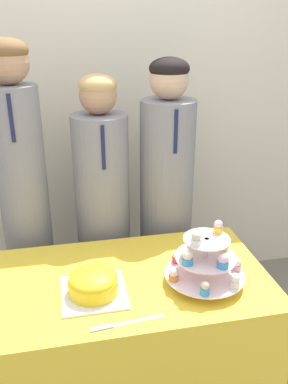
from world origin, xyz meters
name	(u,v)px	position (x,y,z in m)	size (l,w,h in m)	color
wall_back	(90,91)	(0.00, 1.40, 1.35)	(9.00, 0.06, 2.70)	beige
table	(120,343)	(0.00, 0.35, 0.36)	(1.31, 0.70, 0.71)	yellow
round_cake	(93,283)	(-0.11, 0.27, 0.76)	(0.26, 0.26, 0.11)	white
cake_knife	(115,325)	(-0.05, 0.06, 0.71)	(0.28, 0.04, 0.01)	silver
cupcake_stand	(206,260)	(0.36, 0.25, 0.82)	(0.34, 0.34, 0.27)	silver
student_0	(25,208)	(-0.41, 0.91, 0.83)	(0.25, 0.26, 1.67)	gray
student_1	(103,220)	(0.00, 0.91, 0.72)	(0.29, 0.30, 1.51)	gray
student_2	(166,207)	(0.36, 0.91, 0.76)	(0.29, 0.30, 1.58)	gray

